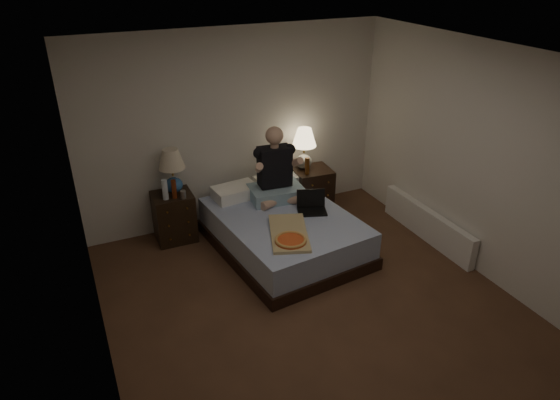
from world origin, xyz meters
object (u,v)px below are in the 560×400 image
bed (284,232)px  lamp_left (172,171)px  pizza_box (291,241)px  beer_bottle_left (174,189)px  beer_bottle_right (307,166)px  nightstand_left (174,217)px  water_bottle (165,190)px  soda_can (183,195)px  radiator (427,224)px  person (276,164)px  laptop (312,203)px  nightstand_right (312,191)px  lamp_right (304,149)px

bed → lamp_left: (-1.09, 0.85, 0.67)m
bed → pizza_box: pizza_box is taller
beer_bottle_left → beer_bottle_right: size_ratio=1.00×
nightstand_left → water_bottle: bearing=-133.7°
beer_bottle_left → pizza_box: bearing=-54.9°
soda_can → beer_bottle_right: bearing=-0.9°
water_bottle → radiator: bearing=-22.6°
person → pizza_box: size_ratio=1.22×
lamp_left → beer_bottle_right: (1.71, -0.24, -0.14)m
laptop → radiator: bearing=1.5°
lamp_left → radiator: bearing=-26.0°
soda_can → bed: bearing=-31.5°
soda_can → beer_bottle_right: 1.65m
bed → soda_can: size_ratio=18.71×
bed → beer_bottle_right: bearing=38.2°
bed → person: 0.83m
person → radiator: 2.04m
nightstand_right → lamp_left: bearing=179.8°
nightstand_right → pizza_box: (-0.96, -1.32, 0.19)m
radiator → pizza_box: bearing=-177.6°
beer_bottle_right → pizza_box: (-0.83, -1.22, -0.25)m
beer_bottle_left → beer_bottle_right: bearing=-2.7°
beer_bottle_right → person: bearing=-162.0°
pizza_box → radiator: (1.95, 0.08, -0.31)m
beer_bottle_right → radiator: bearing=-45.5°
bed → lamp_right: bearing=43.8°
water_bottle → beer_bottle_right: bearing=-2.8°
nightstand_left → pizza_box: nightstand_left is taller
person → bed: bearing=-97.0°
person → soda_can: bearing=175.5°
beer_bottle_left → person: person is taller
radiator → beer_bottle_right: bearing=134.5°
soda_can → laptop: (1.37, -0.71, -0.08)m
beer_bottle_left → laptop: size_ratio=0.68×
person → radiator: size_ratio=0.58×
lamp_right → nightstand_left: bearing=-179.7°
bed → water_bottle: water_bottle is taller
water_bottle → beer_bottle_right: 1.85m
bed → radiator: bearing=-23.4°
beer_bottle_right → bed: bearing=-135.4°
nightstand_left → pizza_box: size_ratio=0.82×
nightstand_left → laptop: bearing=-29.6°
lamp_right → water_bottle: 1.91m
lamp_left → radiator: (2.83, -1.38, -0.70)m
water_bottle → pizza_box: 1.68m
bed → lamp_left: 1.53m
beer_bottle_right → person: person is taller
nightstand_right → pizza_box: bearing=-122.0°
lamp_right → beer_bottle_right: bearing=-104.8°
lamp_left → lamp_right: (1.76, -0.04, 0.02)m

